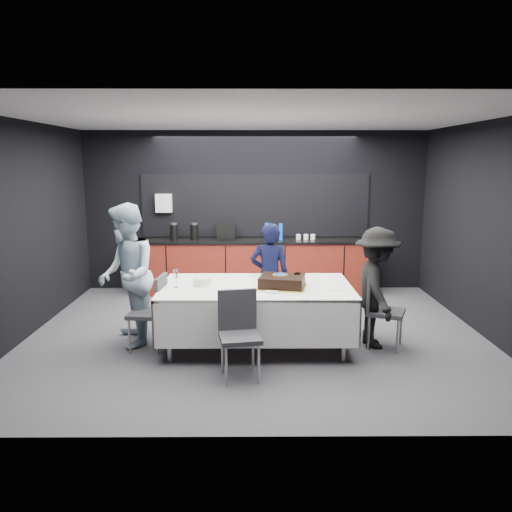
# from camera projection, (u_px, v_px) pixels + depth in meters

# --- Properties ---
(ground) EXTENTS (6.00, 6.00, 0.00)m
(ground) POSITION_uv_depth(u_px,v_px,m) (256.00, 335.00, 6.64)
(ground) COLOR #48484D
(ground) RESTS_ON ground
(room_shell) EXTENTS (6.04, 5.04, 2.82)m
(room_shell) POSITION_uv_depth(u_px,v_px,m) (256.00, 195.00, 6.30)
(room_shell) COLOR white
(room_shell) RESTS_ON ground
(kitchenette) EXTENTS (4.10, 0.64, 2.05)m
(kitchenette) POSITION_uv_depth(u_px,v_px,m) (254.00, 262.00, 8.72)
(kitchenette) COLOR maroon
(kitchenette) RESTS_ON ground
(party_table) EXTENTS (2.32, 1.32, 0.78)m
(party_table) POSITION_uv_depth(u_px,v_px,m) (256.00, 296.00, 6.13)
(party_table) COLOR #99999E
(party_table) RESTS_ON ground
(cake_assembly) EXTENTS (0.64, 0.56, 0.18)m
(cake_assembly) POSITION_uv_depth(u_px,v_px,m) (282.00, 282.00, 6.00)
(cake_assembly) COLOR gold
(cake_assembly) RESTS_ON party_table
(plate_stack) EXTENTS (0.22, 0.22, 0.10)m
(plate_stack) POSITION_uv_depth(u_px,v_px,m) (202.00, 281.00, 6.10)
(plate_stack) COLOR white
(plate_stack) RESTS_ON party_table
(loose_plate_near) EXTENTS (0.18, 0.18, 0.01)m
(loose_plate_near) POSITION_uv_depth(u_px,v_px,m) (234.00, 295.00, 5.66)
(loose_plate_near) COLOR white
(loose_plate_near) RESTS_ON party_table
(loose_plate_right_a) EXTENTS (0.18, 0.18, 0.01)m
(loose_plate_right_a) POSITION_uv_depth(u_px,v_px,m) (312.00, 280.00, 6.35)
(loose_plate_right_a) COLOR white
(loose_plate_right_a) RESTS_ON party_table
(loose_plate_right_b) EXTENTS (0.20, 0.20, 0.01)m
(loose_plate_right_b) POSITION_uv_depth(u_px,v_px,m) (334.00, 289.00, 5.91)
(loose_plate_right_b) COLOR white
(loose_plate_right_b) RESTS_ON party_table
(loose_plate_far) EXTENTS (0.20, 0.20, 0.01)m
(loose_plate_far) POSITION_uv_depth(u_px,v_px,m) (256.00, 276.00, 6.60)
(loose_plate_far) COLOR white
(loose_plate_far) RESTS_ON party_table
(fork_pile) EXTENTS (0.16, 0.12, 0.02)m
(fork_pile) POSITION_uv_depth(u_px,v_px,m) (272.00, 292.00, 5.74)
(fork_pile) COLOR white
(fork_pile) RESTS_ON party_table
(champagne_flute) EXTENTS (0.06, 0.06, 0.22)m
(champagne_flute) POSITION_uv_depth(u_px,v_px,m) (176.00, 275.00, 5.96)
(champagne_flute) COLOR white
(champagne_flute) RESTS_ON party_table
(chair_left) EXTENTS (0.46, 0.46, 0.92)m
(chair_left) POSITION_uv_depth(u_px,v_px,m) (153.00, 307.00, 6.04)
(chair_left) COLOR #323338
(chair_left) RESTS_ON ground
(chair_right) EXTENTS (0.55, 0.55, 0.92)m
(chair_right) POSITION_uv_depth(u_px,v_px,m) (380.00, 305.00, 6.14)
(chair_right) COLOR #323338
(chair_right) RESTS_ON ground
(chair_near) EXTENTS (0.49, 0.49, 0.92)m
(chair_near) POSITION_uv_depth(u_px,v_px,m) (239.00, 327.00, 5.31)
(chair_near) COLOR #323338
(chair_near) RESTS_ON ground
(person_center) EXTENTS (0.54, 0.35, 1.46)m
(person_center) POSITION_uv_depth(u_px,v_px,m) (270.00, 276.00, 6.81)
(person_center) COLOR black
(person_center) RESTS_ON ground
(person_left) EXTENTS (0.90, 1.03, 1.78)m
(person_left) POSITION_uv_depth(u_px,v_px,m) (127.00, 275.00, 6.15)
(person_left) COLOR #A6C0D1
(person_left) RESTS_ON ground
(person_right) EXTENTS (0.56, 0.97, 1.49)m
(person_right) POSITION_uv_depth(u_px,v_px,m) (376.00, 288.00, 6.12)
(person_right) COLOR black
(person_right) RESTS_ON ground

